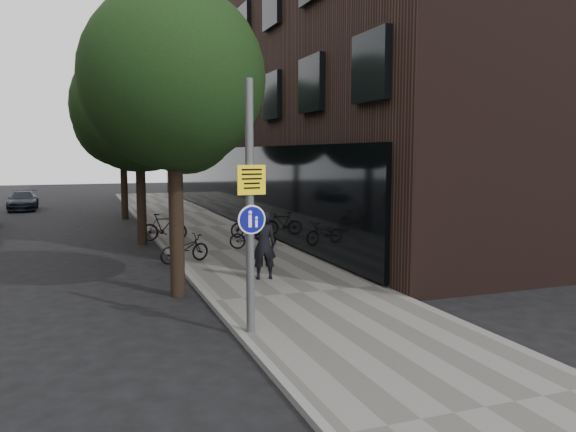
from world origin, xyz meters
name	(u,v)px	position (x,y,z in m)	size (l,w,h in m)	color
ground	(355,340)	(0.00, 0.00, 0.00)	(120.00, 120.00, 0.00)	black
sidewalk	(233,251)	(0.25, 10.00, 0.06)	(4.50, 60.00, 0.12)	slate
curb_edge	(170,255)	(-2.00, 10.00, 0.07)	(0.15, 60.00, 0.13)	slate
building_right_dark_brick	(316,60)	(8.50, 22.00, 9.00)	(12.00, 40.00, 18.00)	black
street_tree_near	(175,87)	(-2.53, 4.64, 5.11)	(4.40, 4.40, 7.50)	black
street_tree_mid	(140,111)	(-2.53, 13.14, 5.11)	(5.00, 5.00, 7.80)	black
street_tree_far	(123,123)	(-2.53, 22.14, 5.11)	(5.00, 5.00, 7.80)	black
signpost	(250,207)	(-1.80, 0.85, 2.52)	(0.55, 0.16, 4.76)	#595B5E
pedestrian	(264,245)	(-0.19, 5.08, 1.05)	(0.68, 0.45, 1.87)	black
parked_bike_facade_near	(253,237)	(0.95, 9.88, 0.56)	(0.58, 1.66, 0.87)	black
parked_bike_facade_far	(248,225)	(1.58, 12.67, 0.60)	(0.45, 1.61, 0.97)	black
parked_bike_curb_near	(184,249)	(-1.80, 8.15, 0.56)	(0.58, 1.67, 0.88)	black
parked_bike_curb_far	(164,227)	(-1.80, 12.76, 0.66)	(0.50, 1.78, 1.07)	black
parked_car_far	(23,201)	(-8.20, 29.20, 0.59)	(1.64, 4.04, 1.17)	black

